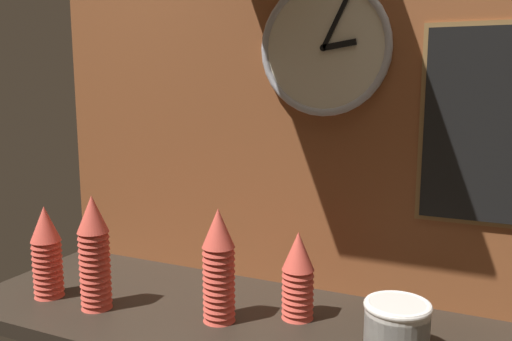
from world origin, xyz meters
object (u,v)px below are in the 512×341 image
menu_board (497,126)px  bowl_stack_right (397,326)px  cup_stack_far_left (47,252)px  cup_stack_center (219,265)px  cup_stack_center_right (298,275)px  cup_stack_left (94,252)px  wall_clock (324,48)px

menu_board → bowl_stack_right: bearing=-121.8°
cup_stack_far_left → bowl_stack_right: bearing=5.3°
cup_stack_center → cup_stack_center_right: (0.17, 0.10, -0.03)m
bowl_stack_right → cup_stack_center: bearing=-177.1°
cup_stack_left → cup_stack_center: (0.33, 0.07, -0.01)m
cup_stack_far_left → bowl_stack_right: (0.93, 0.09, -0.06)m
wall_clock → menu_board: 0.47m
cup_stack_center → wall_clock: bearing=59.1°
bowl_stack_right → wall_clock: wall_clock is taller
cup_stack_center → menu_board: (0.60, 0.29, 0.34)m
cup_stack_center_right → menu_board: menu_board is taller
cup_stack_far_left → menu_board: (1.10, 0.35, 0.36)m
cup_stack_center_right → wall_clock: (-0.00, 0.18, 0.56)m
cup_stack_center → bowl_stack_right: bearing=2.9°
cup_stack_center_right → cup_stack_left: bearing=-161.6°
cup_stack_left → wall_clock: wall_clock is taller
cup_stack_left → menu_board: (0.92, 0.36, 0.33)m
cup_stack_left → cup_stack_center: bearing=11.9°
wall_clock → menu_board: size_ratio=0.73×
cup_stack_far_left → bowl_stack_right: size_ratio=1.74×
wall_clock → menu_board: (0.43, 0.01, -0.19)m
cup_stack_center_right → cup_stack_far_left: 0.69m
cup_stack_center → cup_stack_far_left: 0.50m
cup_stack_center_right → bowl_stack_right: (0.26, -0.08, -0.05)m
cup_stack_left → wall_clock: size_ratio=0.85×
bowl_stack_right → wall_clock: bearing=135.4°
cup_stack_left → cup_stack_center_right: (0.50, 0.17, -0.04)m
wall_clock → cup_stack_far_left: bearing=-152.7°
cup_stack_far_left → wall_clock: 0.93m
cup_stack_center_right → cup_stack_far_left: size_ratio=0.88×
cup_stack_left → cup_stack_far_left: 0.17m
bowl_stack_right → menu_board: bearing=58.2°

